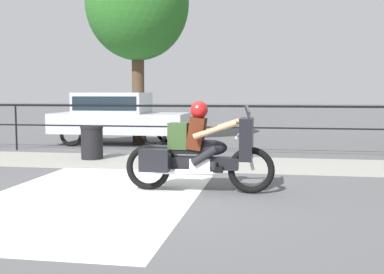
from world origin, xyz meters
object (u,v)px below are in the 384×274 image
Objects in this scene: motorcycle at (199,151)px; trash_bin at (92,143)px; parked_car at (117,115)px; tree_behind_car at (137,4)px.

motorcycle is 3.03× the size of trash_bin.
trash_bin is at bearing 134.19° from motorcycle.
parked_car is at bearing 119.20° from motorcycle.
tree_behind_car is at bearing 88.94° from trash_bin.
parked_car reaches higher than trash_bin.
tree_behind_car is at bearing 114.02° from motorcycle.
tree_behind_car is at bearing 44.18° from parked_car.
parked_car is (-3.64, 6.71, 0.25)m from motorcycle.
parked_car is 0.67× the size of tree_behind_car.
motorcycle is 0.40× the size of tree_behind_car.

